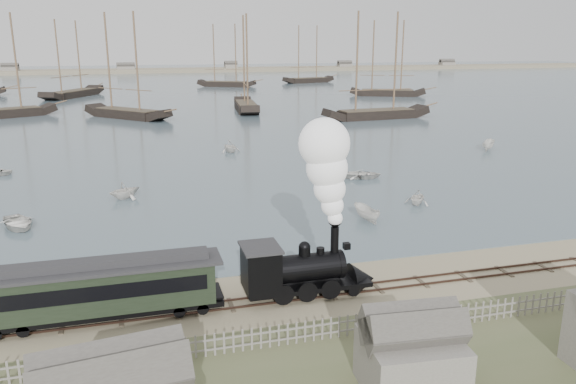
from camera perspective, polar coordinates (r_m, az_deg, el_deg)
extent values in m
plane|color=tan|center=(35.24, 0.14, -9.28)|extent=(600.00, 600.00, 0.00)
cube|color=#40525C|center=(201.61, -13.24, 10.57)|extent=(600.00, 336.00, 0.06)
cube|color=#3D2921|center=(33.02, 1.33, -10.84)|extent=(120.00, 0.08, 0.12)
cube|color=#3D2921|center=(33.89, 0.83, -10.13)|extent=(120.00, 0.08, 0.12)
cube|color=#3D3227|center=(33.48, 1.08, -10.59)|extent=(120.00, 1.80, 0.06)
cube|color=tan|center=(281.41, -14.03, 11.69)|extent=(500.00, 20.00, 1.80)
cube|color=black|center=(33.33, 2.02, -9.35)|extent=(7.33, 2.16, 0.27)
cylinder|color=black|center=(32.78, 1.31, -7.73)|extent=(4.53, 1.62, 1.62)
cube|color=black|center=(32.14, -2.78, -7.80)|extent=(1.94, 2.37, 2.48)
cube|color=#2D2D2F|center=(31.66, -2.81, -5.65)|extent=(2.16, 2.59, 0.13)
cylinder|color=black|center=(32.86, 4.76, -4.99)|extent=(0.47, 0.47, 1.72)
sphere|color=black|center=(32.37, 1.69, -5.63)|extent=(0.69, 0.69, 0.69)
cone|color=black|center=(34.48, 7.56, -8.81)|extent=(1.51, 2.16, 2.16)
cube|color=black|center=(33.25, 5.97, -5.47)|extent=(0.38, 0.38, 0.38)
cube|color=black|center=(32.14, -18.17, -11.31)|extent=(12.60, 2.07, 0.32)
cube|color=black|center=(31.61, -18.36, -9.26)|extent=(11.70, 2.25, 2.25)
cube|color=black|center=(30.48, -18.48, -9.74)|extent=(10.80, 0.06, 0.81)
cube|color=black|center=(32.58, -18.31, -8.09)|extent=(10.80, 0.06, 0.81)
cube|color=#2D2D2F|center=(31.17, -18.53, -7.30)|extent=(12.60, 2.43, 0.16)
cube|color=#2D2D2F|center=(31.07, -18.58, -6.84)|extent=(11.25, 1.08, 0.41)
imported|color=silver|center=(34.77, -10.84, -9.20)|extent=(2.71, 3.79, 0.78)
imported|color=silver|center=(49.81, -25.78, -2.83)|extent=(5.16, 4.53, 0.89)
imported|color=silver|center=(55.31, -16.28, 0.19)|extent=(3.95, 4.11, 1.66)
imported|color=silver|center=(47.11, 7.96, -2.17)|extent=(3.38, 1.83, 1.24)
imported|color=silver|center=(61.70, 7.56, 1.79)|extent=(4.08, 4.83, 0.85)
imported|color=silver|center=(52.51, 13.01, -0.52)|extent=(3.48, 3.49, 1.39)
imported|color=silver|center=(81.83, 19.66, 4.51)|extent=(3.46, 3.49, 1.38)
imported|color=silver|center=(75.88, -5.91, 4.64)|extent=(3.89, 3.65, 1.64)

